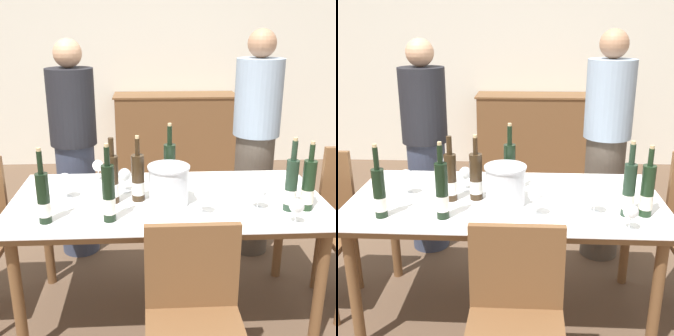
% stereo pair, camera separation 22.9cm
% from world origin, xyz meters
% --- Properties ---
extents(ground_plane, '(12.00, 12.00, 0.00)m').
position_xyz_m(ground_plane, '(0.00, 0.00, 0.00)').
color(ground_plane, brown).
extents(back_wall, '(8.00, 0.10, 2.80)m').
position_xyz_m(back_wall, '(0.00, 2.99, 1.40)').
color(back_wall, silver).
rests_on(back_wall, ground_plane).
extents(sideboard_cabinet, '(1.42, 0.46, 0.90)m').
position_xyz_m(sideboard_cabinet, '(0.23, 2.70, 0.45)').
color(sideboard_cabinet, brown).
rests_on(sideboard_cabinet, ground_plane).
extents(dining_table, '(1.74, 0.88, 0.75)m').
position_xyz_m(dining_table, '(0.00, 0.00, 0.67)').
color(dining_table, brown).
rests_on(dining_table, ground_plane).
extents(ice_bucket, '(0.23, 0.23, 0.21)m').
position_xyz_m(ice_bucket, '(-0.00, -0.07, 0.86)').
color(ice_bucket, silver).
rests_on(ice_bucket, dining_table).
extents(wine_bottle_0, '(0.06, 0.06, 0.40)m').
position_xyz_m(wine_bottle_0, '(-0.30, -0.26, 0.89)').
color(wine_bottle_0, black).
rests_on(wine_bottle_0, dining_table).
extents(wine_bottle_1, '(0.06, 0.06, 0.39)m').
position_xyz_m(wine_bottle_1, '(0.62, -0.19, 0.88)').
color(wine_bottle_1, '#1E3323').
rests_on(wine_bottle_1, dining_table).
extents(wine_bottle_2, '(0.07, 0.07, 0.36)m').
position_xyz_m(wine_bottle_2, '(-0.30, -0.03, 0.87)').
color(wine_bottle_2, '#332314').
rests_on(wine_bottle_2, dining_table).
extents(wine_bottle_3, '(0.07, 0.07, 0.41)m').
position_xyz_m(wine_bottle_3, '(0.01, 0.11, 0.88)').
color(wine_bottle_3, black).
rests_on(wine_bottle_3, dining_table).
extents(wine_bottle_4, '(0.06, 0.06, 0.38)m').
position_xyz_m(wine_bottle_4, '(-0.62, -0.27, 0.87)').
color(wine_bottle_4, black).
rests_on(wine_bottle_4, dining_table).
extents(wine_bottle_5, '(0.07, 0.07, 0.37)m').
position_xyz_m(wine_bottle_5, '(0.72, -0.18, 0.87)').
color(wine_bottle_5, black).
rests_on(wine_bottle_5, dining_table).
extents(wine_bottle_6, '(0.07, 0.07, 0.37)m').
position_xyz_m(wine_bottle_6, '(-0.16, -0.01, 0.87)').
color(wine_bottle_6, '#332314').
rests_on(wine_bottle_6, dining_table).
extents(wine_glass_0, '(0.09, 0.09, 0.15)m').
position_xyz_m(wine_glass_0, '(-0.57, 0.04, 0.85)').
color(wine_glass_0, white).
rests_on(wine_glass_0, dining_table).
extents(wine_glass_1, '(0.08, 0.08, 0.16)m').
position_xyz_m(wine_glass_1, '(0.16, -0.21, 0.86)').
color(wine_glass_1, white).
rests_on(wine_glass_1, dining_table).
extents(wine_glass_2, '(0.07, 0.07, 0.13)m').
position_xyz_m(wine_glass_2, '(0.60, -0.35, 0.83)').
color(wine_glass_2, white).
rests_on(wine_glass_2, dining_table).
extents(wine_glass_3, '(0.07, 0.07, 0.13)m').
position_xyz_m(wine_glass_3, '(-0.42, 0.31, 0.83)').
color(wine_glass_3, white).
rests_on(wine_glass_3, dining_table).
extents(wine_glass_4, '(0.07, 0.07, 0.14)m').
position_xyz_m(wine_glass_4, '(-0.24, 0.12, 0.84)').
color(wine_glass_4, white).
rests_on(wine_glass_4, dining_table).
extents(wine_glass_5, '(0.09, 0.09, 0.14)m').
position_xyz_m(wine_glass_5, '(0.46, -0.16, 0.84)').
color(wine_glass_5, white).
rests_on(wine_glass_5, dining_table).
extents(chair_near_front, '(0.42, 0.42, 0.86)m').
position_xyz_m(chair_near_front, '(0.08, -0.67, 0.50)').
color(chair_near_front, brown).
rests_on(chair_near_front, ground_plane).
extents(person_host, '(0.33, 0.33, 1.58)m').
position_xyz_m(person_host, '(-0.64, 0.79, 0.79)').
color(person_host, '#383F56').
rests_on(person_host, ground_plane).
extents(person_guest_left, '(0.33, 0.33, 1.65)m').
position_xyz_m(person_guest_left, '(0.67, 0.73, 0.82)').
color(person_guest_left, '#51473D').
rests_on(person_guest_left, ground_plane).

